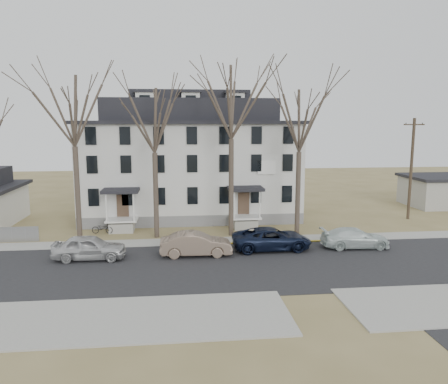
{
  "coord_description": "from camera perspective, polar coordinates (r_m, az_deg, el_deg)",
  "views": [
    {
      "loc": [
        -3.23,
        -24.55,
        9.14
      ],
      "look_at": [
        0.34,
        9.0,
        3.71
      ],
      "focal_mm": 35.0,
      "sensor_mm": 36.0,
      "label": 1
    }
  ],
  "objects": [
    {
      "name": "near_sidewalk_left",
      "position": [
        22.1,
        -18.68,
        -15.79
      ],
      "size": [
        20.0,
        5.0,
        0.08
      ],
      "primitive_type": "cube",
      "color": "#A09F97",
      "rests_on": "ground"
    },
    {
      "name": "utility_pole_far",
      "position": [
        44.46,
        23.26,
        2.93
      ],
      "size": [
        2.0,
        0.28,
        9.5
      ],
      "color": "#3D3023",
      "rests_on": "ground"
    },
    {
      "name": "car_navy",
      "position": [
        31.8,
        6.26,
        -6.14
      ],
      "size": [
        5.73,
        2.74,
        1.58
      ],
      "primitive_type": "imported",
      "rotation": [
        0.0,
        0.0,
        1.59
      ],
      "color": "black",
      "rests_on": "ground"
    },
    {
      "name": "tree_far_left",
      "position": [
        35.24,
        -19.14,
        10.6
      ],
      "size": [
        8.4,
        8.4,
        13.72
      ],
      "color": "#473B31",
      "rests_on": "ground"
    },
    {
      "name": "tree_center",
      "position": [
        34.67,
        0.97,
        12.36
      ],
      "size": [
        9.0,
        9.0,
        14.7
      ],
      "color": "#473B31",
      "rests_on": "ground"
    },
    {
      "name": "main_road",
      "position": [
        28.27,
        0.83,
        -9.72
      ],
      "size": [
        120.0,
        10.0,
        0.04
      ],
      "primitive_type": "cube",
      "color": "#27272A",
      "rests_on": "ground"
    },
    {
      "name": "car_tan",
      "position": [
        30.26,
        -3.68,
        -6.86
      ],
      "size": [
        4.93,
        1.76,
        1.62
      ],
      "primitive_type": "imported",
      "rotation": [
        0.0,
        0.0,
        1.56
      ],
      "color": "#806B59",
      "rests_on": "ground"
    },
    {
      "name": "tree_mid_right",
      "position": [
        35.71,
        9.89,
        9.75
      ],
      "size": [
        7.8,
        7.8,
        12.74
      ],
      "color": "#473B31",
      "rests_on": "ground"
    },
    {
      "name": "tree_mid_left",
      "position": [
        34.4,
        -9.15,
        9.8
      ],
      "size": [
        7.8,
        7.8,
        12.74
      ],
      "color": "#473B31",
      "rests_on": "ground"
    },
    {
      "name": "ground",
      "position": [
        26.4,
        1.36,
        -11.12
      ],
      "size": [
        120.0,
        120.0,
        0.0
      ],
      "primitive_type": "plane",
      "color": "olive",
      "rests_on": "ground"
    },
    {
      "name": "car_silver",
      "position": [
        30.73,
        -17.18,
        -6.98
      ],
      "size": [
        4.85,
        2.02,
        1.64
      ],
      "primitive_type": "imported",
      "rotation": [
        0.0,
        0.0,
        1.55
      ],
      "color": "silver",
      "rests_on": "ground"
    },
    {
      "name": "far_sidewalk",
      "position": [
        33.96,
        -0.39,
        -6.47
      ],
      "size": [
        120.0,
        2.0,
        0.08
      ],
      "primitive_type": "cube",
      "color": "#A09F97",
      "rests_on": "ground"
    },
    {
      "name": "car_white",
      "position": [
        33.49,
        16.73,
        -5.82
      ],
      "size": [
        5.04,
        2.25,
        1.44
      ],
      "primitive_type": "imported",
      "rotation": [
        0.0,
        0.0,
        1.52
      ],
      "color": "silver",
      "rests_on": "ground"
    },
    {
      "name": "bicycle_left",
      "position": [
        37.39,
        -15.61,
        -4.63
      ],
      "size": [
        1.8,
        0.84,
        0.91
      ],
      "primitive_type": "imported",
      "rotation": [
        0.0,
        0.0,
        1.43
      ],
      "color": "black",
      "rests_on": "ground"
    },
    {
      "name": "distant_building",
      "position": [
        53.8,
        26.92,
        0.17
      ],
      "size": [
        8.5,
        6.5,
        3.35
      ],
      "color": "#A09F97",
      "rests_on": "ground"
    },
    {
      "name": "boarding_house",
      "position": [
        42.69,
        -4.4,
        4.06
      ],
      "size": [
        20.8,
        12.36,
        12.05
      ],
      "color": "slate",
      "rests_on": "ground"
    },
    {
      "name": "yellow_curb",
      "position": [
        33.96,
        8.25,
        -6.57
      ],
      "size": [
        14.0,
        0.25,
        0.06
      ],
      "primitive_type": "cube",
      "color": "gold",
      "rests_on": "ground"
    }
  ]
}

